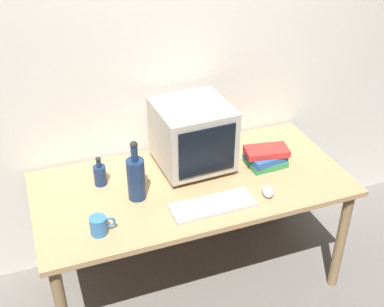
{
  "coord_description": "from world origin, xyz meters",
  "views": [
    {
      "loc": [
        -0.74,
        -2.0,
        2.22
      ],
      "look_at": [
        0.0,
        0.0,
        0.89
      ],
      "focal_mm": 46.0,
      "sensor_mm": 36.0,
      "label": 1
    }
  ],
  "objects_px": {
    "keyboard": "(213,206)",
    "bottle_short": "(100,174)",
    "bottle_tall": "(136,177)",
    "crt_monitor": "(192,135)",
    "book_stack": "(266,157)",
    "mug": "(99,225)",
    "computer_mouse": "(268,191)"
  },
  "relations": [
    {
      "from": "keyboard",
      "to": "bottle_short",
      "type": "height_order",
      "value": "bottle_short"
    },
    {
      "from": "bottle_tall",
      "to": "bottle_short",
      "type": "xyz_separation_m",
      "value": [
        -0.15,
        0.18,
        -0.06
      ]
    },
    {
      "from": "crt_monitor",
      "to": "book_stack",
      "type": "relative_size",
      "value": 1.58
    },
    {
      "from": "bottle_short",
      "to": "book_stack",
      "type": "distance_m",
      "value": 0.91
    },
    {
      "from": "book_stack",
      "to": "mug",
      "type": "relative_size",
      "value": 2.12
    },
    {
      "from": "crt_monitor",
      "to": "mug",
      "type": "relative_size",
      "value": 3.36
    },
    {
      "from": "bottle_tall",
      "to": "mug",
      "type": "bearing_deg",
      "value": -138.86
    },
    {
      "from": "keyboard",
      "to": "book_stack",
      "type": "bearing_deg",
      "value": 30.33
    },
    {
      "from": "bottle_tall",
      "to": "book_stack",
      "type": "relative_size",
      "value": 1.3
    },
    {
      "from": "bottle_tall",
      "to": "bottle_short",
      "type": "height_order",
      "value": "bottle_tall"
    },
    {
      "from": "crt_monitor",
      "to": "book_stack",
      "type": "height_order",
      "value": "crt_monitor"
    },
    {
      "from": "crt_monitor",
      "to": "computer_mouse",
      "type": "bearing_deg",
      "value": -55.25
    },
    {
      "from": "crt_monitor",
      "to": "mug",
      "type": "distance_m",
      "value": 0.73
    },
    {
      "from": "crt_monitor",
      "to": "mug",
      "type": "bearing_deg",
      "value": -147.35
    },
    {
      "from": "mug",
      "to": "book_stack",
      "type": "bearing_deg",
      "value": 13.99
    },
    {
      "from": "book_stack",
      "to": "mug",
      "type": "distance_m",
      "value": 1.01
    },
    {
      "from": "keyboard",
      "to": "crt_monitor",
      "type": "bearing_deg",
      "value": 83.67
    },
    {
      "from": "computer_mouse",
      "to": "mug",
      "type": "relative_size",
      "value": 0.83
    },
    {
      "from": "crt_monitor",
      "to": "computer_mouse",
      "type": "height_order",
      "value": "crt_monitor"
    },
    {
      "from": "book_stack",
      "to": "mug",
      "type": "height_order",
      "value": "book_stack"
    },
    {
      "from": "computer_mouse",
      "to": "crt_monitor",
      "type": "bearing_deg",
      "value": 147.55
    },
    {
      "from": "computer_mouse",
      "to": "keyboard",
      "type": "bearing_deg",
      "value": -156.22
    },
    {
      "from": "crt_monitor",
      "to": "book_stack",
      "type": "bearing_deg",
      "value": -19.84
    },
    {
      "from": "computer_mouse",
      "to": "mug",
      "type": "bearing_deg",
      "value": -157.45
    },
    {
      "from": "bottle_tall",
      "to": "computer_mouse",
      "type": "bearing_deg",
      "value": -18.07
    },
    {
      "from": "computer_mouse",
      "to": "book_stack",
      "type": "distance_m",
      "value": 0.28
    },
    {
      "from": "bottle_tall",
      "to": "keyboard",
      "type": "bearing_deg",
      "value": -33.04
    },
    {
      "from": "bottle_tall",
      "to": "book_stack",
      "type": "height_order",
      "value": "bottle_tall"
    },
    {
      "from": "bottle_tall",
      "to": "mug",
      "type": "height_order",
      "value": "bottle_tall"
    },
    {
      "from": "mug",
      "to": "computer_mouse",
      "type": "bearing_deg",
      "value": -0.25
    },
    {
      "from": "crt_monitor",
      "to": "bottle_short",
      "type": "xyz_separation_m",
      "value": [
        -0.52,
        0.0,
        -0.13
      ]
    },
    {
      "from": "crt_monitor",
      "to": "keyboard",
      "type": "height_order",
      "value": "crt_monitor"
    }
  ]
}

